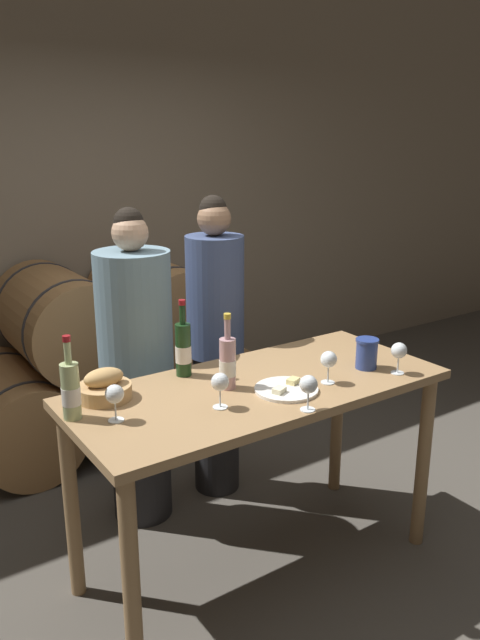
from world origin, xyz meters
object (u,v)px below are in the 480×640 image
Objects in this scene: wine_bottle_red at (183,349)px; person_right at (216,347)px; wine_bottle_rose at (228,363)px; wine_bottle_white at (71,390)px; bread_basket at (104,387)px; person_left at (137,370)px; cheese_plate at (286,389)px; tasting_table at (259,411)px; blue_crock at (367,352)px; wine_glass_far_right at (399,351)px; wine_glass_far_left at (115,395)px; wine_glass_left at (220,383)px; wine_glass_center at (307,386)px; wine_glass_right at (329,360)px.

person_right is at bearing 44.55° from wine_bottle_red.
wine_bottle_white is at bearing 172.79° from wine_bottle_rose.
person_right is 0.76m from wine_bottle_rose.
wine_bottle_white reaches higher than bread_basket.
person_left reaches higher than bread_basket.
cheese_plate is at bearing -101.48° from person_right.
tasting_table is 0.57m from blue_crock.
wine_bottle_rose is 0.78m from wine_glass_far_right.
wine_bottle_rose is 0.27m from cheese_plate.
wine_glass_far_right is (0.59, -0.25, 0.23)m from tasting_table.
wine_glass_far_left is 0.40m from wine_glass_left.
wine_glass_center reaches higher than tasting_table.
wine_bottle_rose is 1.22× the size of cheese_plate.
blue_crock is at bearing -0.73° from wine_glass_left.
wine_bottle_red is at bearing 128.56° from tasting_table.
wine_glass_left reaches higher than tasting_table.
wine_glass_right is at bearing -42.58° from wine_bottle_red.
wine_glass_far_left is (-1.17, 0.13, 0.03)m from blue_crock.
wine_glass_far_right is at bearing -11.71° from wine_glass_far_left.
tasting_table is 11.38× the size of wine_glass_right.
person_left reaches higher than wine_glass_far_left.
wine_bottle_white is at bearing -149.96° from person_right.
blue_crock is at bearing -46.79° from person_left.
blue_crock is 0.97× the size of wine_glass_far_right.
tasting_table is 0.40m from wine_glass_center.
person_left is at bearing 47.43° from wine_bottle_white.
wine_glass_far_left is (-0.52, -0.03, -0.01)m from wine_bottle_rose.
wine_bottle_red reaches higher than wine_glass_right.
wine_glass_right is (0.25, -0.16, 0.23)m from tasting_table.
wine_glass_far_left is 1.00× the size of wine_glass_right.
bread_basket is (-0.47, 0.18, -0.06)m from wine_bottle_rose.
wine_bottle_red reaches higher than wine_glass_center.
wine_glass_left is at bearing -131.50° from wine_bottle_rose.
wine_glass_right is at bearing 32.68° from wine_glass_center.
wine_bottle_rose reaches higher than cheese_plate.
wine_glass_left is at bearing -24.45° from wine_bottle_white.
bread_basket reaches higher than cheese_plate.
wine_glass_far_right is (0.72, -0.29, -0.01)m from wine_bottle_rose.
person_right is 11.49× the size of wine_glass_right.
cheese_plate is at bearing -42.46° from wine_bottle_rose.
wine_bottle_rose is (0.12, -0.66, 0.22)m from person_left.
wine_glass_left is at bearing -44.58° from bread_basket.
wine_glass_far_left reaches higher than tasting_table.
person_left is 1.07m from wine_glass_center.
tasting_table is 5.01× the size of wine_bottle_white.
wine_glass_center is 0.30m from wine_glass_right.
wine_glass_far_left is (-0.70, 0.14, 0.09)m from cheese_plate.
person_right reaches higher than cheese_plate.
wine_glass_left is at bearing -97.77° from wine_bottle_red.
wine_bottle_white is at bearing 150.21° from wine_glass_center.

